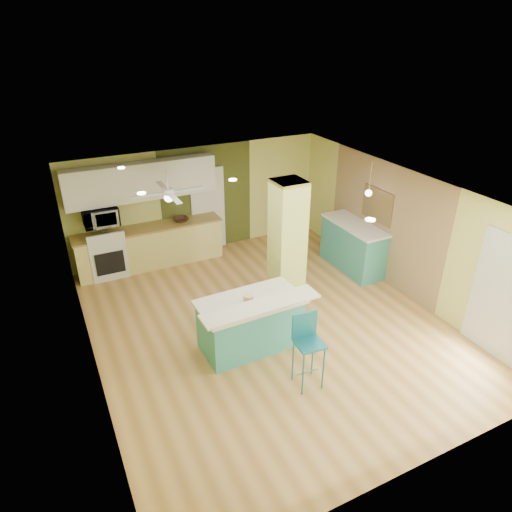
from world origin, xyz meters
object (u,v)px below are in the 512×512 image
Objects in this scene: peninsula at (251,323)px; side_counter at (354,246)px; bar_stool at (307,339)px; canister at (248,299)px; fruit_bowl at (181,220)px.

side_counter reaches higher than peninsula.
bar_stool is 3.93m from side_counter.
bar_stool is at bearing -68.42° from canister.
bar_stool is at bearing -85.42° from fruit_bowl.
peninsula is at bearing 112.85° from bar_stool.
side_counter reaches higher than canister.
fruit_bowl is at bearing 147.17° from side_counter.
side_counter is at bearing 47.36° from bar_stool.
bar_stool is 7.13× the size of canister.
fruit_bowl is 1.97× the size of canister.
canister is at bearing -90.83° from fruit_bowl.
side_counter is 5.00× the size of fruit_bowl.
side_counter is (3.25, 1.53, 0.06)m from peninsula.
canister reaches higher than fruit_bowl.
bar_stool reaches higher than canister.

